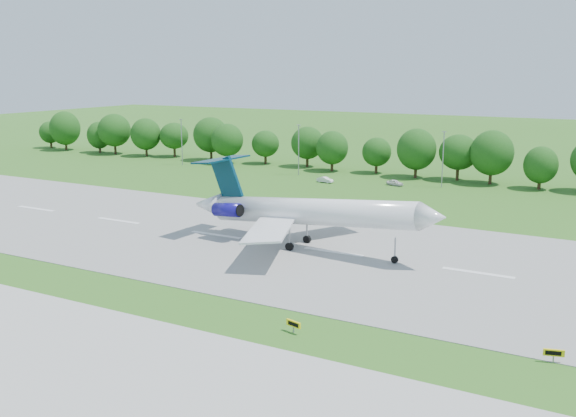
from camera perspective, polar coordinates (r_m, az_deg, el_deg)
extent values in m
plane|color=#2F6219|center=(62.13, 11.60, -12.03)|extent=(600.00, 600.00, 0.00)
cube|color=gray|center=(84.92, 16.53, -5.53)|extent=(400.00, 45.00, 0.08)
cylinder|color=#382314|center=(214.93, -18.42, 5.45)|extent=(0.70, 0.70, 3.60)
sphere|color=#153C0F|center=(214.49, -18.50, 6.61)|extent=(8.40, 8.40, 8.40)
cylinder|color=#382314|center=(188.05, -9.95, 4.99)|extent=(0.70, 0.70, 3.60)
sphere|color=#153C0F|center=(187.55, -10.00, 6.32)|extent=(8.40, 8.40, 8.40)
cylinder|color=#382314|center=(166.51, 1.00, 4.23)|extent=(0.70, 0.70, 3.60)
sphere|color=#153C0F|center=(165.95, 1.00, 5.74)|extent=(8.40, 8.40, 8.40)
cylinder|color=#382314|center=(152.62, 14.49, 3.09)|extent=(0.70, 0.70, 3.60)
sphere|color=#153C0F|center=(152.00, 14.58, 4.73)|extent=(8.40, 8.40, 8.40)
cylinder|color=gray|center=(173.61, -9.42, 5.80)|extent=(0.24, 0.24, 12.00)
cube|color=gray|center=(173.04, -9.49, 7.81)|extent=(0.90, 0.25, 0.18)
cylinder|color=gray|center=(154.87, 0.95, 5.18)|extent=(0.24, 0.24, 12.00)
cube|color=gray|center=(154.23, 0.96, 7.43)|extent=(0.90, 0.25, 0.18)
cylinder|color=gray|center=(142.41, 13.60, 4.20)|extent=(0.24, 0.24, 12.00)
cube|color=gray|center=(141.71, 13.72, 6.65)|extent=(0.90, 0.25, 0.18)
cylinder|color=white|center=(90.80, 2.09, -0.29)|extent=(32.78, 6.65, 6.54)
cone|color=white|center=(82.84, 12.75, -0.74)|extent=(4.08, 4.10, 4.06)
cone|color=white|center=(101.82, -6.98, 0.34)|extent=(5.80, 4.25, 4.21)
cube|color=white|center=(85.96, -1.64, -1.86)|extent=(9.85, 15.03, 0.73)
cube|color=white|center=(98.38, 3.40, -0.05)|extent=(11.70, 14.84, 0.73)
cube|color=#052B3A|center=(98.70, -5.42, 2.58)|extent=(5.92, 1.06, 7.39)
cube|color=#052B3A|center=(98.90, -5.94, 4.37)|extent=(4.36, 10.52, 0.53)
cylinder|color=navy|center=(95.99, -5.41, -0.12)|extent=(4.85, 2.46, 2.43)
cylinder|color=navy|center=(100.32, -3.41, 0.46)|extent=(4.85, 2.46, 2.43)
cylinder|color=gray|center=(85.85, 9.49, -3.54)|extent=(0.22, 0.22, 3.02)
cylinder|color=black|center=(86.28, 9.46, -4.50)|extent=(1.00, 0.41, 0.97)
cylinder|color=gray|center=(90.77, 0.13, -2.49)|extent=(0.26, 0.26, 3.02)
cylinder|color=black|center=(91.17, 0.13, -3.41)|extent=(1.23, 0.59, 1.19)
cylinder|color=gray|center=(94.65, 1.70, -1.87)|extent=(0.26, 0.26, 3.02)
cylinder|color=black|center=(95.04, 1.70, -2.76)|extent=(1.23, 0.59, 1.19)
cube|color=gray|center=(63.91, 0.49, -10.67)|extent=(0.14, 0.14, 0.78)
cube|color=yellow|center=(63.70, 0.49, -10.21)|extent=(1.76, 0.65, 0.61)
cube|color=black|center=(63.62, 0.41, -10.24)|extent=(1.29, 0.37, 0.39)
cube|color=gray|center=(62.48, 22.51, -12.23)|extent=(0.14, 0.14, 0.78)
cube|color=yellow|center=(62.26, 22.56, -11.76)|extent=(1.78, 0.68, 0.62)
cube|color=black|center=(62.14, 22.58, -11.80)|extent=(1.30, 0.39, 0.39)
imported|color=silver|center=(145.58, 3.31, 2.57)|extent=(4.02, 1.93, 1.27)
imported|color=silver|center=(143.46, 9.48, 2.28)|extent=(4.13, 2.57, 1.31)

